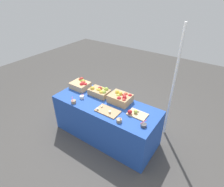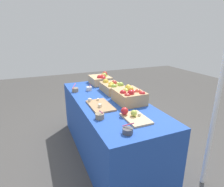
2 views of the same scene
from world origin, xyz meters
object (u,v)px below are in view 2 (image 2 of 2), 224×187
Objects in this scene: cutting_board_front at (100,105)px; cutting_board_back at (133,116)px; sample_bowl_far at (75,90)px; tent_pole at (219,90)px; sample_bowl_mid at (89,89)px; sample_bowl_near at (100,116)px; sample_bowl_extra at (128,131)px; apple_crate_right at (129,96)px; apple_crate_left at (101,79)px; apple_crate_middle at (112,87)px.

cutting_board_front is 0.45m from cutting_board_back.
tent_pole is (1.36, 1.02, 0.27)m from sample_bowl_far.
tent_pole is at bearing 31.73° from sample_bowl_mid.
cutting_board_front is 0.19× the size of tent_pole.
sample_bowl_near is 0.91× the size of sample_bowl_far.
sample_bowl_mid reaches higher than sample_bowl_extra.
sample_bowl_mid is (-0.64, -0.30, -0.06)m from apple_crate_right.
apple_crate_left is 0.89× the size of cutting_board_front.
sample_bowl_far is 0.05× the size of tent_pole.
sample_bowl_extra is (0.35, 0.12, -0.00)m from sample_bowl_near.
cutting_board_back is at bearing -114.52° from tent_pole.
apple_crate_right is 0.82m from sample_bowl_far.
apple_crate_right reaches higher than sample_bowl_mid.
tent_pole is at bearing 37.11° from apple_crate_right.
sample_bowl_near reaches higher than sample_bowl_extra.
sample_bowl_far is 1.72m from tent_pole.
sample_bowl_far is (-0.92, -0.03, 0.00)m from sample_bowl_near.
apple_crate_middle is at bearing 66.25° from sample_bowl_far.
tent_pole reaches higher than apple_crate_right.
tent_pole is at bearing 25.75° from apple_crate_middle.
apple_crate_left reaches higher than sample_bowl_mid.
sample_bowl_far is 1.15× the size of sample_bowl_extra.
tent_pole is at bearing 66.18° from sample_bowl_near.
sample_bowl_far is (-1.04, -0.32, 0.00)m from cutting_board_back.
cutting_board_back is at bearing 67.87° from sample_bowl_near.
tent_pole reaches higher than sample_bowl_extra.
apple_crate_middle reaches higher than sample_bowl_mid.
cutting_board_front is 0.64m from sample_bowl_far.
cutting_board_back is 3.06× the size of sample_bowl_near.
cutting_board_back is at bearing -23.10° from apple_crate_right.
sample_bowl_far reaches higher than cutting_board_front.
sample_bowl_mid is at bearing -45.22° from apple_crate_left.
sample_bowl_far is at bearing -178.02° from sample_bowl_near.
sample_bowl_near is 0.37m from sample_bowl_extra.
tent_pole is at bearing 50.44° from cutting_board_front.
tent_pole is at bearing 18.74° from apple_crate_left.
apple_crate_middle is 1.23× the size of cutting_board_back.
cutting_board_front is 3.63× the size of sample_bowl_mid.
apple_crate_middle is 0.18× the size of tent_pole.
apple_crate_middle reaches higher than sample_bowl_near.
sample_bowl_mid is (0.28, -0.28, -0.05)m from apple_crate_left.
sample_bowl_far is at bearing -173.29° from sample_bowl_extra.
sample_bowl_mid is 1.60m from tent_pole.
sample_bowl_mid is at bearing -124.80° from apple_crate_middle.
apple_crate_right is at bearing 85.67° from cutting_board_front.
apple_crate_right is 1.22× the size of cutting_board_back.
cutting_board_back is 1.03m from sample_bowl_mid.
sample_bowl_extra is 0.92m from tent_pole.
sample_bowl_mid is at bearing -155.05° from apple_crate_right.
sample_bowl_extra is at bearing -29.01° from apple_crate_right.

